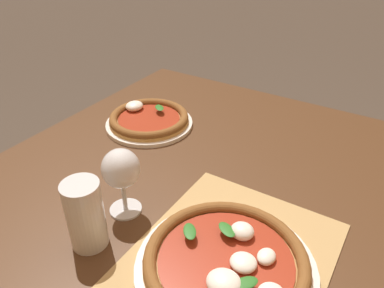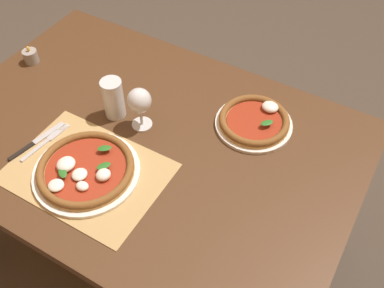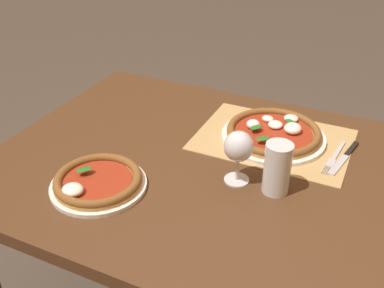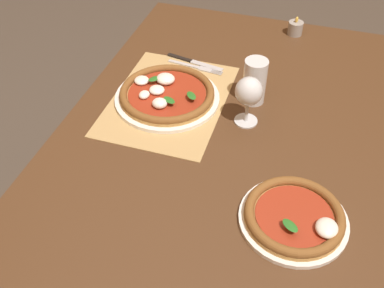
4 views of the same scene
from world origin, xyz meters
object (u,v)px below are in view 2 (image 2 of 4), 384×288
at_px(pizza_near, 85,170).
at_px(votive_candle, 31,57).
at_px(fork, 46,142).
at_px(pint_glass, 113,99).
at_px(knife, 37,141).
at_px(wine_glass, 139,102).
at_px(pizza_far, 254,121).

bearing_deg(pizza_near, votive_candle, 148.43).
bearing_deg(votive_candle, fork, -41.05).
xyz_separation_m(pint_glass, fork, (-0.12, -0.22, -0.06)).
xyz_separation_m(pint_glass, knife, (-0.14, -0.24, -0.06)).
bearing_deg(votive_candle, wine_glass, -6.78).
bearing_deg(fork, pizza_near, -10.03).
relative_size(pizza_near, fork, 1.65).
height_order(fork, knife, knife).
relative_size(pizza_near, pizza_far, 1.26).
distance_m(wine_glass, knife, 0.36).
distance_m(wine_glass, fork, 0.34).
bearing_deg(votive_candle, pint_glass, -8.61).
height_order(pizza_far, knife, pizza_far).
height_order(wine_glass, votive_candle, wine_glass).
bearing_deg(knife, pizza_near, -6.05).
bearing_deg(pizza_near, wine_glass, 83.80).
relative_size(pizza_near, wine_glass, 2.13).
xyz_separation_m(pizza_near, pizza_far, (0.36, 0.45, -0.00)).
bearing_deg(pint_glass, fork, -117.57).
bearing_deg(pizza_far, votive_candle, -172.19).
distance_m(pizza_far, knife, 0.72).
relative_size(wine_glass, pint_glass, 1.07).
relative_size(wine_glass, knife, 0.72).
bearing_deg(fork, wine_glass, 45.12).
bearing_deg(pint_glass, wine_glass, 0.99).
height_order(wine_glass, pint_glass, wine_glass).
bearing_deg(fork, pint_glass, 62.43).
xyz_separation_m(wine_glass, knife, (-0.25, -0.24, -0.10)).
bearing_deg(fork, pizza_far, 36.83).
height_order(pint_glass, fork, pint_glass).
bearing_deg(pizza_far, fork, -143.17).
relative_size(pizza_far, votive_candle, 3.64).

